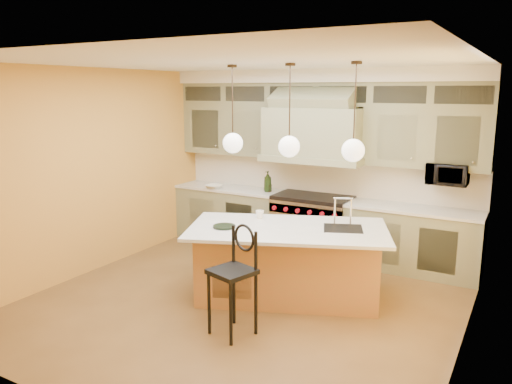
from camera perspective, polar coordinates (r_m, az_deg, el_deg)
The scene contains 18 objects.
floor at distance 6.34m, azimuth -1.42°, elevation -12.50°, with size 5.00×5.00×0.00m, color brown.
ceiling at distance 5.80m, azimuth -1.57°, elevation 14.66°, with size 5.00×5.00×0.00m, color white.
wall_back at distance 8.12m, azimuth 7.61°, elevation 3.43°, with size 5.00×5.00×0.00m, color gold.
wall_front at distance 4.03m, azimuth -20.13°, elevation -5.56°, with size 5.00×5.00×0.00m, color gold.
wall_left at distance 7.48m, azimuth -18.17°, elevation 2.25°, with size 5.00×5.00×0.00m, color gold.
wall_right at distance 5.12m, azimuth 23.31°, elevation -2.23°, with size 5.00×5.00×0.00m, color gold.
back_cabinetry at distance 7.88m, azimuth 6.88°, elevation 3.05°, with size 5.00×0.77×2.90m.
range at distance 7.99m, azimuth 6.47°, elevation -3.74°, with size 1.20×0.74×0.96m.
kitchen_island at distance 6.37m, azimuth 3.68°, elevation -7.86°, with size 2.74×2.10×1.35m.
counter_stool at distance 5.36m, azimuth -2.48°, elevation -9.26°, with size 0.52×0.52×1.19m.
microwave at distance 7.38m, azimuth 21.05°, elevation 1.93°, with size 0.54×0.37×0.30m, color black.
oil_bottle_a at distance 8.20m, azimuth 1.35°, elevation 1.21°, with size 0.13×0.13×0.34m, color black.
oil_bottle_b at distance 8.21m, azimuth 1.43°, elevation 0.65°, with size 0.08×0.08×0.18m, color black.
fruit_bowl at distance 8.50m, azimuth -4.86°, elevation 0.60°, with size 0.28×0.28×0.07m, color silver.
cup at distance 6.61m, azimuth 0.43°, elevation -2.57°, with size 0.11×0.11×0.10m, color white.
pendant_left at distance 6.43m, azimuth -2.66°, elevation 5.86°, with size 0.26×0.26×1.11m.
pendant_center at distance 6.04m, azimuth 3.81°, elevation 5.49°, with size 0.26×0.26×1.11m.
pendant_right at distance 5.74m, azimuth 11.05°, elevation 4.98°, with size 0.26×0.26×1.11m.
Camera 1 is at (2.98, -4.97, 2.59)m, focal length 35.00 mm.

